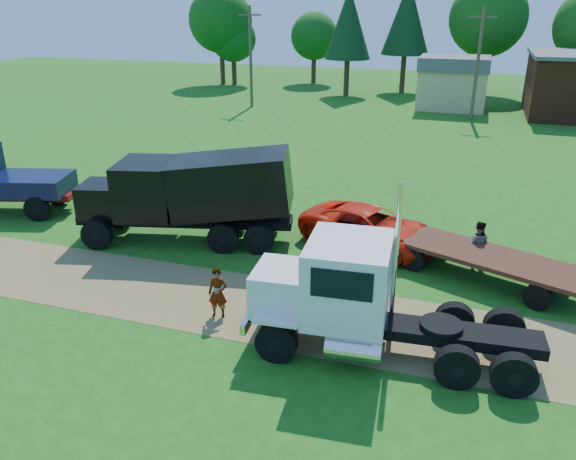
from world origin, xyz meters
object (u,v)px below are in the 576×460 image
(black_dump_truck, at_px, (193,192))
(orange_pickup, at_px, (370,228))
(white_semi_tractor, at_px, (350,296))
(spectator_a, at_px, (218,293))
(flatbed_trailer, at_px, (483,259))

(black_dump_truck, distance_m, orange_pickup, 7.42)
(black_dump_truck, bearing_deg, white_semi_tractor, -50.36)
(black_dump_truck, relative_size, orange_pickup, 1.58)
(white_semi_tractor, bearing_deg, spectator_a, 170.61)
(orange_pickup, relative_size, flatbed_trailer, 0.78)
(spectator_a, bearing_deg, white_semi_tractor, -13.22)
(flatbed_trailer, distance_m, spectator_a, 9.64)
(black_dump_truck, distance_m, flatbed_trailer, 11.63)
(spectator_a, bearing_deg, flatbed_trailer, 25.92)
(orange_pickup, height_order, flatbed_trailer, flatbed_trailer)
(orange_pickup, bearing_deg, black_dump_truck, 121.74)
(white_semi_tractor, distance_m, spectator_a, 4.42)
(black_dump_truck, bearing_deg, orange_pickup, -1.04)
(black_dump_truck, xyz_separation_m, flatbed_trailer, (11.55, 0.00, -1.35))
(white_semi_tractor, relative_size, orange_pickup, 1.43)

